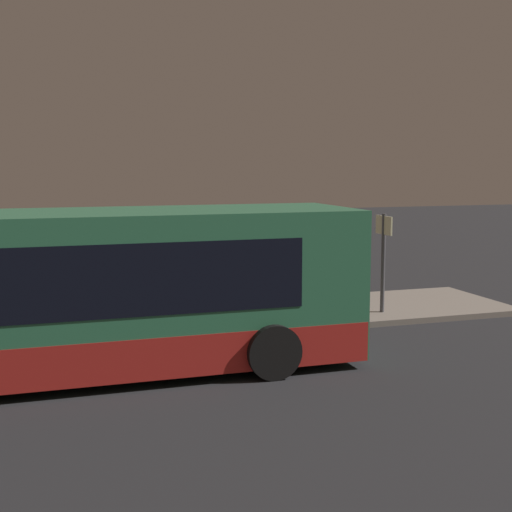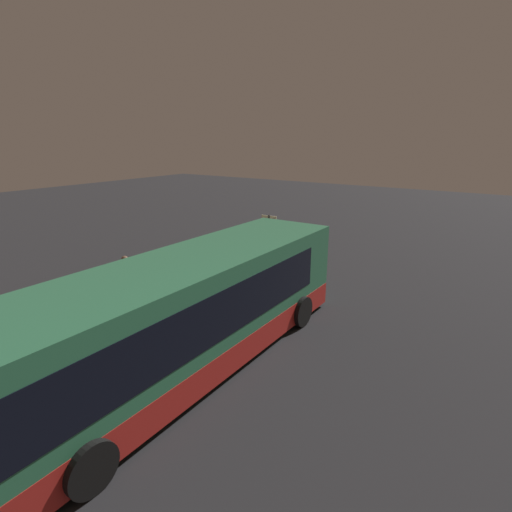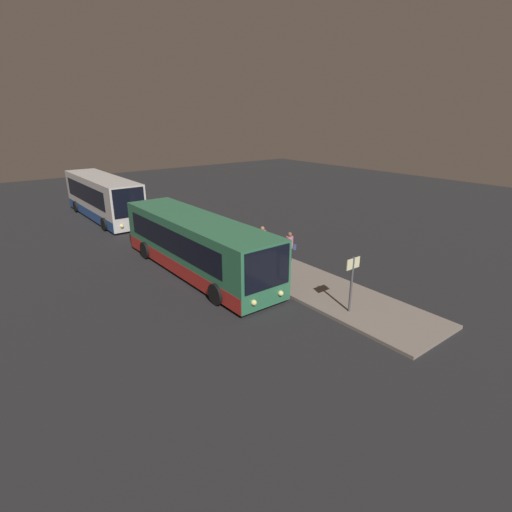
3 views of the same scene
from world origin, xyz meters
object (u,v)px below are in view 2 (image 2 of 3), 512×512
object	(u,v)px
passenger_boarding	(88,296)
passenger_waiting	(127,276)
sign_post	(269,234)
bus_lead	(180,319)
suitcase	(79,320)

from	to	relation	value
passenger_boarding	passenger_waiting	world-z (taller)	same
sign_post	bus_lead	bearing A→B (deg)	-162.76
suitcase	passenger_waiting	bearing A→B (deg)	18.97
passenger_waiting	sign_post	size ratio (longest dim) A/B	0.69
suitcase	sign_post	size ratio (longest dim) A/B	0.42
suitcase	bus_lead	bearing A→B (deg)	-84.68
passenger_waiting	sign_post	world-z (taller)	sign_post
bus_lead	sign_post	size ratio (longest dim) A/B	4.90
sign_post	suitcase	bearing A→B (deg)	171.11
passenger_waiting	suitcase	distance (m)	2.58
passenger_boarding	passenger_waiting	bearing A→B (deg)	84.48
passenger_waiting	bus_lead	bearing A→B (deg)	-65.09
bus_lead	passenger_boarding	bearing A→B (deg)	86.69
passenger_waiting	suitcase	world-z (taller)	passenger_waiting
bus_lead	sign_post	distance (m)	8.34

